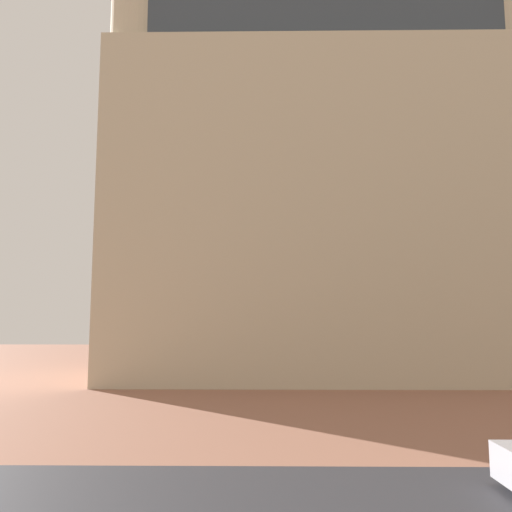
{
  "coord_description": "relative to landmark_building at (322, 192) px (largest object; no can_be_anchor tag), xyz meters",
  "views": [
    {
      "loc": [
        -0.12,
        -1.14,
        3.64
      ],
      "look_at": [
        -0.29,
        11.1,
        5.11
      ],
      "focal_mm": 36.05,
      "sensor_mm": 36.0,
      "label": 1
    }
  ],
  "objects": [
    {
      "name": "ground_plane",
      "position": [
        -3.73,
        -21.5,
        -11.73
      ],
      "size": [
        120.0,
        120.0,
        0.0
      ],
      "primitive_type": "plane",
      "color": "#93604C"
    },
    {
      "name": "landmark_building",
      "position": [
        0.0,
        0.0,
        0.0
      ],
      "size": [
        25.32,
        12.27,
        35.23
      ],
      "color": "beige",
      "rests_on": "ground_plane"
    }
  ]
}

